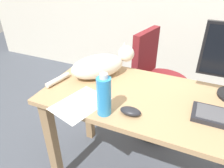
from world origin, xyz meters
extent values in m
cube|color=tan|center=(0.00, 0.00, 0.74)|extent=(1.42, 0.61, 0.03)
cube|color=#977752|center=(-0.65, -0.25, 0.36)|extent=(0.06, 0.06, 0.73)
cube|color=#977752|center=(-0.65, 0.25, 0.36)|extent=(0.06, 0.06, 0.73)
cylinder|color=black|center=(-0.12, 0.62, 0.02)|extent=(0.48, 0.48, 0.04)
cylinder|color=black|center=(-0.12, 0.62, 0.24)|extent=(0.06, 0.06, 0.47)
cylinder|color=maroon|center=(-0.12, 0.62, 0.50)|extent=(0.44, 0.44, 0.06)
cube|color=maroon|center=(-0.30, 0.66, 0.73)|extent=(0.14, 0.36, 0.40)
ellipsoid|color=silver|center=(-0.47, 0.10, 0.83)|extent=(0.37, 0.39, 0.15)
sphere|color=silver|center=(-0.34, 0.26, 0.88)|extent=(0.11, 0.11, 0.11)
cone|color=silver|center=(-0.36, 0.28, 0.93)|extent=(0.04, 0.04, 0.04)
cone|color=silver|center=(-0.31, 0.24, 0.93)|extent=(0.04, 0.04, 0.04)
cylinder|color=silver|center=(-0.67, -0.08, 0.78)|extent=(0.07, 0.18, 0.03)
ellipsoid|color=#232328|center=(-0.14, -0.19, 0.78)|extent=(0.11, 0.06, 0.04)
cube|color=white|center=(-0.42, -0.22, 0.76)|extent=(0.28, 0.34, 0.00)
cylinder|color=#2D8CD1|center=(-0.27, -0.23, 0.86)|extent=(0.07, 0.07, 0.21)
cylinder|color=silver|center=(-0.27, -0.23, 0.98)|extent=(0.04, 0.04, 0.02)
camera|label=1|loc=(0.11, -1.00, 1.45)|focal=33.76mm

